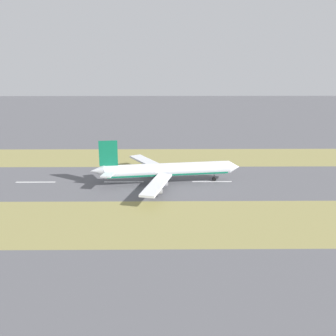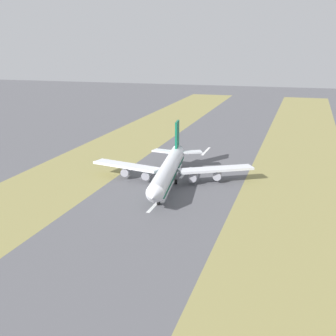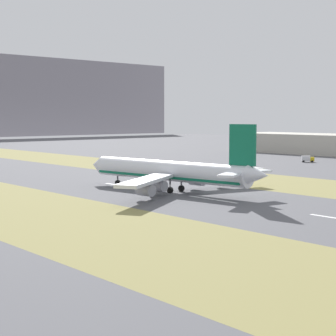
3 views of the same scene
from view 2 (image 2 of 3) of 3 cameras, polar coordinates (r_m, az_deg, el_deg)
ground_plane at (r=179.28m, az=0.94°, el=-1.86°), size 800.00×800.00×0.00m
grass_median_west at (r=173.34m, az=15.44°, el=-3.04°), size 40.00×600.00×0.01m
grass_median_east at (r=195.67m, az=-11.86°, el=-0.71°), size 40.00×600.00×0.01m
centreline_dash_near at (r=231.63m, az=4.65°, el=2.06°), size 1.20×18.00×0.01m
centreline_dash_mid at (r=193.88m, az=2.19°, el=-0.54°), size 1.20×18.00×0.01m
centreline_dash_far at (r=157.24m, az=-1.45°, el=-4.36°), size 1.20×18.00×0.01m
airplane_main_jet at (r=175.95m, az=0.09°, el=-0.15°), size 63.52×67.11×20.20m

